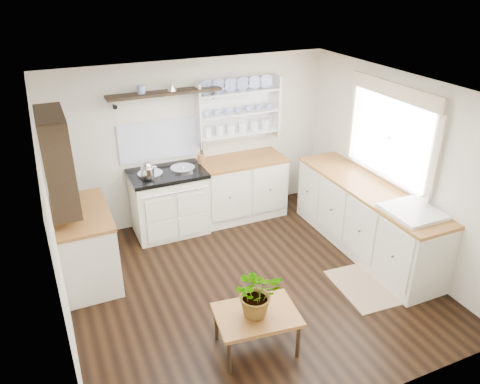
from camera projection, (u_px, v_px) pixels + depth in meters
The scene contains 19 objects.
floor at pixel (250, 283), 5.54m from camera, with size 4.00×3.80×0.01m, color black.
wall_back at pixel (194, 142), 6.60m from camera, with size 4.00×0.02×2.30m, color beige.
wall_right at pixel (397, 168), 5.77m from camera, with size 0.02×3.80×2.30m, color beige.
wall_left at pixel (54, 236), 4.31m from camera, with size 0.02×3.80×2.30m, color beige.
ceiling at pixel (252, 91), 4.53m from camera, with size 4.00×3.80×0.01m, color white.
window at pixel (390, 132), 5.69m from camera, with size 0.08×1.55×1.22m.
aga_cooker at pixel (169, 202), 6.45m from camera, with size 1.01×0.70×0.94m.
back_cabinets at pixel (241, 187), 6.87m from camera, with size 1.27×0.63×0.90m.
right_cabinets at pixel (366, 218), 6.04m from camera, with size 0.62×2.43×0.90m.
belfast_sink at pixel (411, 221), 5.28m from camera, with size 0.55×0.60×0.45m.
left_cabinets at pixel (86, 244), 5.46m from camera, with size 0.62×1.13×0.90m.
plate_rack at pixel (237, 109), 6.63m from camera, with size 1.20×0.22×0.90m.
high_shelf at pixel (165, 94), 6.02m from camera, with size 1.50×0.29×0.16m.
left_shelving at pixel (57, 160), 4.93m from camera, with size 0.28×0.80×1.05m, color black.
kettle at pixel (148, 170), 6.00m from camera, with size 0.17×0.17×0.21m, color silver, non-canonical shape.
utensil_crock at pixel (202, 159), 6.51m from camera, with size 0.11×0.11×0.12m, color #956136.
center_table at pixel (257, 317), 4.46m from camera, with size 0.84×0.65×0.42m.
potted_plant at pixel (257, 292), 4.33m from camera, with size 0.45×0.39×0.50m, color #3F7233.
floor_rug at pixel (362, 287), 5.47m from camera, with size 0.55×0.85×0.02m, color olive.
Camera 1 is at (-1.93, -4.07, 3.41)m, focal length 35.00 mm.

